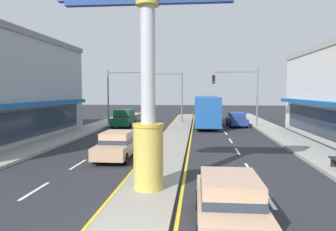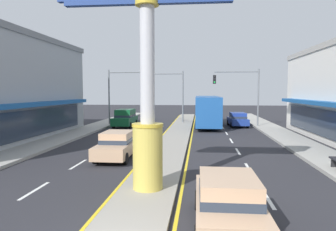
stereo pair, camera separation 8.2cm
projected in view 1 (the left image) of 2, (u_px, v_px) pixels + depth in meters
The scene contains 13 objects.
median_strip at pixel (174, 139), 24.76m from camera, with size 2.19×52.00×0.14m, color gray.
sidewalk_left at pixel (53, 141), 23.64m from camera, with size 2.67×60.00×0.18m, color #9E9B93.
sidewalk_right at pixel (301, 145), 21.91m from camera, with size 2.67×60.00×0.18m, color #9E9B93.
lane_markings at pixel (173, 143), 23.42m from camera, with size 8.93×52.00×0.01m.
district_sign at pixel (148, 71), 11.60m from camera, with size 6.73×1.19×8.53m.
traffic_light_left_side at pixel (124, 87), 34.42m from camera, with size 4.86×0.46×6.20m.
traffic_light_right_side at pixel (241, 87), 33.23m from camera, with size 4.86×0.46×6.20m.
traffic_light_median_far at pixel (169, 88), 37.09m from camera, with size 4.20×0.46×6.20m.
bus_near_right_lane at pixel (206, 109), 34.36m from camera, with size 2.64×11.22×3.26m.
suv_near_left_lane at pixel (124, 118), 33.62m from camera, with size 1.97×4.60×1.90m.
sedan_mid_left_lane at pixel (117, 145), 17.85m from camera, with size 1.86×4.31×1.53m.
sedan_far_left_oncoming at pixel (229, 201), 8.69m from camera, with size 1.87×4.32×1.53m.
sedan_kerb_right at pixel (237, 119), 34.07m from camera, with size 2.01×4.39×1.53m.
Camera 1 is at (1.87, -6.48, 3.84)m, focal length 33.50 mm.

